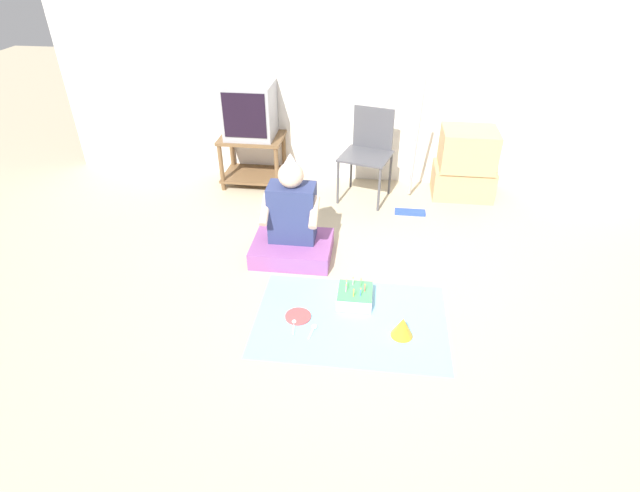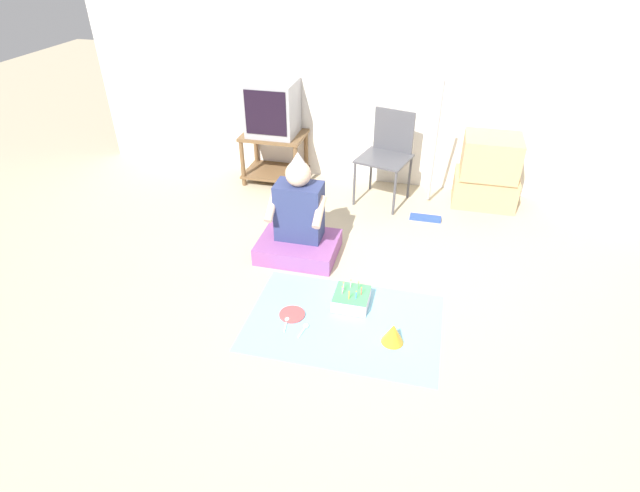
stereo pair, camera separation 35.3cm
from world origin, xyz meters
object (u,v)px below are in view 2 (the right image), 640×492
object	(u,v)px
person_seated	(299,225)
party_hat_blue	(393,333)
folding_chair	(388,150)
tv	(273,108)
birthday_cake	(351,299)
paper_plate	(292,314)
cardboard_box_stack	(488,172)
dust_mop	(431,177)

from	to	relation	value
person_seated	party_hat_blue	world-z (taller)	person_seated
folding_chair	party_hat_blue	xyz separation A→B (m)	(0.32, -2.00, -0.42)
tv	birthday_cake	size ratio (longest dim) A/B	2.11
person_seated	paper_plate	size ratio (longest dim) A/B	4.88
tv	party_hat_blue	bearing A→B (deg)	-55.23
party_hat_blue	paper_plate	distance (m)	0.71
cardboard_box_stack	dust_mop	distance (m)	0.62
tv	paper_plate	distance (m)	2.30
dust_mop	party_hat_blue	distance (m)	1.79
birthday_cake	party_hat_blue	size ratio (longest dim) A/B	1.66
folding_chair	paper_plate	bearing A→B (deg)	-101.36
tv	folding_chair	xyz separation A→B (m)	(1.16, -0.13, -0.27)
tv	person_seated	size ratio (longest dim) A/B	0.59
party_hat_blue	paper_plate	world-z (taller)	party_hat_blue
dust_mop	birthday_cake	xyz separation A→B (m)	(-0.43, -1.45, -0.32)
cardboard_box_stack	person_seated	xyz separation A→B (m)	(-1.48, -1.25, -0.07)
folding_chair	cardboard_box_stack	size ratio (longest dim) A/B	1.27
tv	dust_mop	distance (m)	1.67
tv	paper_plate	xyz separation A→B (m)	(0.78, -2.03, -0.75)
folding_chair	tv	bearing A→B (deg)	173.43
folding_chair	paper_plate	distance (m)	2.00
cardboard_box_stack	person_seated	distance (m)	1.93
person_seated	cardboard_box_stack	bearing A→B (deg)	40.16
person_seated	birthday_cake	bearing A→B (deg)	-45.77
folding_chair	birthday_cake	size ratio (longest dim) A/B	3.46
folding_chair	cardboard_box_stack	xyz separation A→B (m)	(0.93, 0.11, -0.16)
dust_mop	party_hat_blue	size ratio (longest dim) A/B	8.56
tv	birthday_cake	world-z (taller)	tv
dust_mop	birthday_cake	bearing A→B (deg)	-106.46
birthday_cake	person_seated	bearing A→B (deg)	134.23
folding_chair	dust_mop	size ratio (longest dim) A/B	0.67
folding_chair	paper_plate	size ratio (longest dim) A/B	4.75
cardboard_box_stack	paper_plate	xyz separation A→B (m)	(-1.31, -2.01, -0.32)
dust_mop	birthday_cake	world-z (taller)	dust_mop
birthday_cake	cardboard_box_stack	bearing A→B (deg)	62.46
person_seated	paper_plate	xyz separation A→B (m)	(0.16, -0.76, -0.25)
tv	birthday_cake	distance (m)	2.27
party_hat_blue	dust_mop	bearing A→B (deg)	86.70
party_hat_blue	cardboard_box_stack	bearing A→B (deg)	73.83
folding_chair	dust_mop	distance (m)	0.50
cardboard_box_stack	paper_plate	bearing A→B (deg)	-123.16
person_seated	folding_chair	bearing A→B (deg)	64.35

